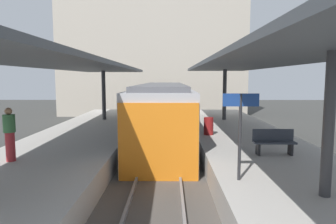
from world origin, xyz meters
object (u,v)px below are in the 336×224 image
Objects in this scene: platform_bench at (274,141)px; passenger_near_bench at (10,133)px; commuter_train at (163,113)px; platform_sign at (240,117)px; litter_bin at (209,126)px.

platform_bench is 8.60m from passenger_near_bench.
commuter_train is 9.00m from platform_sign.
platform_sign is at bearing -123.84° from platform_bench.
platform_sign is (2.14, -8.69, 0.90)m from commuter_train.
commuter_train reaches higher than platform_sign.
platform_sign reaches higher than litter_bin.
passenger_near_bench is (-6.78, -4.59, 0.48)m from litter_bin.
litter_bin is 0.47× the size of passenger_near_bench.
platform_sign reaches higher than platform_bench.
commuter_train is 5.88× the size of platform_sign.
commuter_train reaches higher than litter_bin.
platform_sign is 7.03m from passenger_near_bench.
passenger_near_bench is at bearing -174.00° from platform_bench.
platform_sign is 2.76× the size of litter_bin.
passenger_near_bench is (-4.62, -6.94, 0.15)m from commuter_train.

